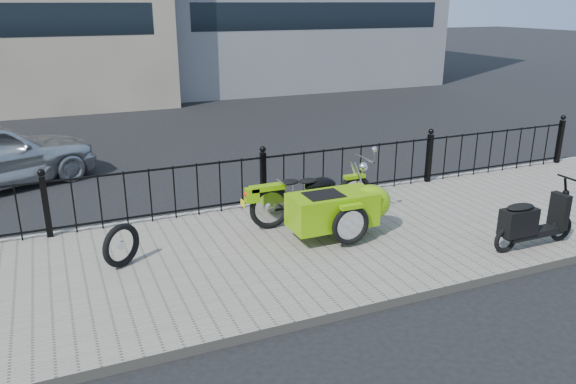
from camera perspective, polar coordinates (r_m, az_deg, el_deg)
name	(u,v)px	position (r m, az deg, el deg)	size (l,w,h in m)	color
ground	(293,239)	(8.84, 0.54, -4.75)	(120.00, 120.00, 0.00)	black
sidewalk	(307,247)	(8.41, 1.92, -5.62)	(30.00, 3.80, 0.12)	gray
curb	(261,206)	(10.06, -2.77, -1.42)	(30.00, 0.10, 0.12)	gray
iron_fence	(263,180)	(9.77, -2.53, 1.22)	(14.11, 0.11, 1.08)	black
motorcycle_sidecar	(338,205)	(8.59, 5.13, -1.28)	(2.28, 1.48, 0.98)	black
scooter	(530,223)	(8.83, 23.41, -2.88)	(1.47, 0.43, 1.00)	black
spare_tire	(121,245)	(7.90, -16.57, -5.22)	(0.61, 0.61, 0.09)	black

